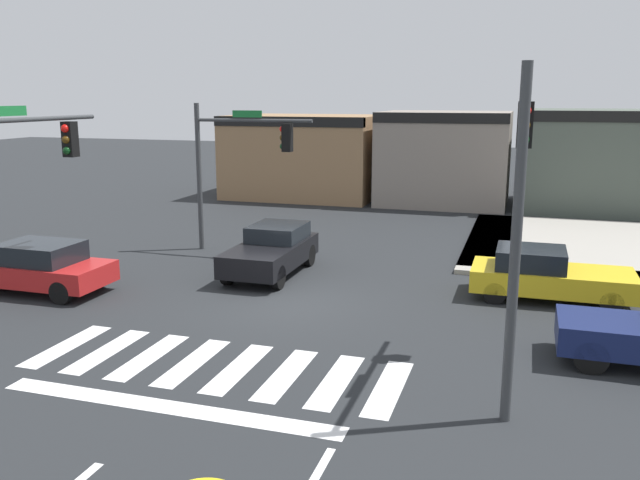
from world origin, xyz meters
TOP-DOWN VIEW (x-y plane):
  - ground_plane at (0.00, 0.00)m, footprint 120.00×120.00m
  - crosswalk_near at (0.00, -4.50)m, footprint 7.97×2.65m
  - curb_corner_northeast at (8.49, 9.42)m, footprint 10.00×10.60m
  - storefront_row at (2.08, 19.03)m, footprint 23.24×6.76m
  - traffic_signal_southeast at (5.92, -3.67)m, footprint 0.32×4.57m
  - traffic_signal_northwest at (-3.76, 5.23)m, footprint 4.41×0.32m
  - traffic_signal_southwest at (-5.85, -3.60)m, footprint 0.32×5.82m
  - car_black at (-1.56, 2.76)m, footprint 1.84×4.25m
  - car_red at (-7.27, -1.12)m, footprint 4.23×1.87m
  - car_yellow at (6.72, 2.49)m, footprint 4.32×1.92m

SIDE VIEW (x-z plane):
  - ground_plane at x=0.00m, z-range 0.00..0.00m
  - crosswalk_near at x=0.00m, z-range 0.00..0.01m
  - curb_corner_northeast at x=8.49m, z-range 0.00..0.15m
  - car_yellow at x=6.72m, z-range -0.01..1.41m
  - car_red at x=-7.27m, z-range 0.01..1.46m
  - car_black at x=-1.56m, z-range 0.02..1.51m
  - storefront_row at x=2.08m, z-range -0.07..4.83m
  - traffic_signal_northwest at x=-3.76m, z-range 0.91..6.23m
  - traffic_signal_southwest at x=-5.85m, z-range 1.10..6.47m
  - traffic_signal_southeast at x=5.92m, z-range 1.08..7.18m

